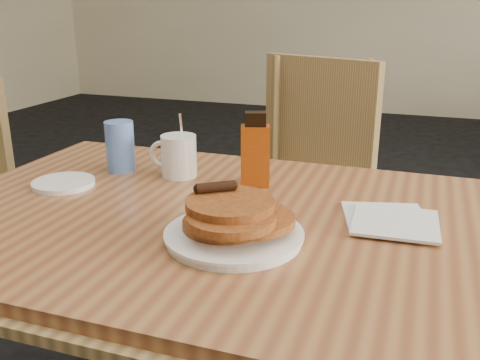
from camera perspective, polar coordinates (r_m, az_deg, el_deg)
name	(u,v)px	position (r m, az deg, el deg)	size (l,w,h in m)	color
main_table	(225,233)	(1.12, -1.57, -5.62)	(1.31, 0.89, 0.75)	#9B6437
chair_main_far	(311,177)	(1.86, 7.56, 0.29)	(0.58, 0.59, 0.99)	tan
pancake_plate	(234,225)	(0.98, -0.64, -4.85)	(0.26, 0.26, 0.10)	white
coffee_mug	(178,155)	(1.34, -6.65, 2.65)	(0.13, 0.09, 0.16)	white
syrup_bottle	(255,152)	(1.25, 1.63, 2.97)	(0.08, 0.06, 0.18)	maroon
napkin_stack	(390,220)	(1.10, 15.76, -4.14)	(0.20, 0.21, 0.01)	silver
blue_tumbler	(120,146)	(1.41, -12.66, 3.53)	(0.07, 0.07, 0.13)	#5B85D7
side_saucer	(63,183)	(1.34, -18.31, -0.31)	(0.15, 0.15, 0.01)	white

